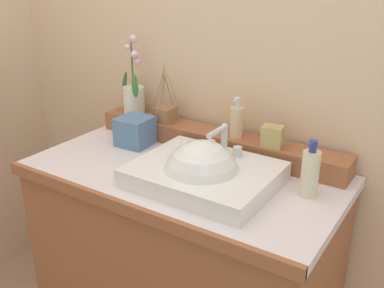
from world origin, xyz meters
TOP-DOWN VIEW (x-y plane):
  - wall_back at (0.00, 0.41)m, footprint 3.10×0.20m
  - vanity_cabinet at (0.00, -0.00)m, footprint 1.15×0.62m
  - back_ledge at (0.00, 0.23)m, footprint 1.08×0.13m
  - sink_basin at (0.12, -0.06)m, footprint 0.47×0.38m
  - soap_bar at (-0.01, 0.06)m, footprint 0.07×0.04m
  - potted_plant at (-0.42, 0.24)m, footprint 0.12×0.10m
  - soap_dispenser at (0.10, 0.22)m, footprint 0.05×0.05m
  - reed_diffuser at (-0.24, 0.22)m, footprint 0.11×0.11m
  - trinket_box at (0.25, 0.21)m, footprint 0.08×0.07m
  - lotion_bottle at (0.45, 0.06)m, footprint 0.06×0.06m
  - tissue_box at (-0.30, 0.09)m, footprint 0.14×0.14m

SIDE VIEW (x-z plane):
  - vanity_cabinet at x=0.00m, z-range 0.00..0.84m
  - sink_basin at x=0.12m, z-range 0.72..1.00m
  - back_ledge at x=0.00m, z-range 0.83..0.91m
  - tissue_box at x=-0.30m, z-range 0.83..0.95m
  - soap_bar at x=-0.01m, z-range 0.90..0.92m
  - lotion_bottle at x=0.45m, z-range 0.82..1.01m
  - reed_diffuser at x=-0.24m, z-range 0.83..1.07m
  - trinket_box at x=0.25m, z-range 0.91..0.99m
  - soap_dispenser at x=0.10m, z-range 0.90..1.05m
  - potted_plant at x=-0.42m, z-range 0.83..1.17m
  - wall_back at x=0.00m, z-range 0.00..2.52m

